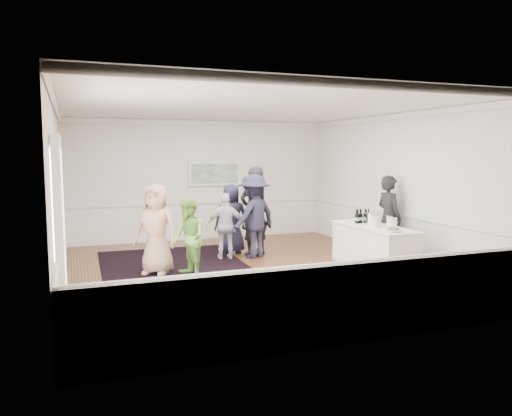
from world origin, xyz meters
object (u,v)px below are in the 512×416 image
object	(u,v)px
serving_table	(374,247)
nut_bowl	(394,230)
bartender	(389,218)
ice_bucket	(371,219)
guest_lilac	(226,226)
guest_dark_a	(254,216)
guest_navy	(232,219)
guest_dark_b	(254,211)
guest_green	(189,238)
guest_tan	(156,229)

from	to	relation	value
serving_table	nut_bowl	bearing A→B (deg)	-97.86
bartender	ice_bucket	size ratio (longest dim) A/B	7.12
guest_lilac	guest_dark_a	distance (m)	0.67
serving_table	guest_navy	distance (m)	3.35
serving_table	guest_dark_b	distance (m)	2.82
guest_green	ice_bucket	xyz separation A→B (m)	(3.73, -0.41, 0.22)
guest_dark_b	guest_lilac	bearing A→B (deg)	0.59
guest_tan	guest_navy	size ratio (longest dim) A/B	1.08
bartender	guest_dark_a	distance (m)	2.95
bartender	ice_bucket	world-z (taller)	bartender
guest_navy	nut_bowl	distance (m)	3.89
serving_table	guest_lilac	xyz separation A→B (m)	(-2.59, 1.83, 0.30)
guest_dark_b	guest_navy	xyz separation A→B (m)	(-0.42, 0.39, -0.20)
guest_lilac	ice_bucket	xyz separation A→B (m)	(2.61, -1.67, 0.24)
guest_dark_b	guest_navy	world-z (taller)	guest_dark_b
guest_green	guest_navy	distance (m)	2.36
guest_lilac	serving_table	bearing A→B (deg)	155.47
guest_green	serving_table	bearing A→B (deg)	70.21
bartender	guest_dark_a	bearing A→B (deg)	60.19
serving_table	guest_dark_b	world-z (taller)	guest_dark_b
serving_table	guest_tan	bearing A→B (deg)	166.81
guest_lilac	nut_bowl	world-z (taller)	guest_lilac
serving_table	guest_dark_a	world-z (taller)	guest_dark_a
guest_tan	guest_dark_a	size ratio (longest dim) A/B	0.94
guest_dark_a	nut_bowl	distance (m)	3.18
guest_tan	guest_dark_a	bearing A→B (deg)	54.84
bartender	nut_bowl	xyz separation A→B (m)	(-0.83, -1.33, -0.03)
guest_dark_a	ice_bucket	distance (m)	2.56
ice_bucket	nut_bowl	size ratio (longest dim) A/B	0.92
guest_lilac	guest_dark_b	distance (m)	0.82
guest_dark_b	ice_bucket	distance (m)	2.66
serving_table	guest_dark_b	size ratio (longest dim) A/B	1.04
ice_bucket	nut_bowl	xyz separation A→B (m)	(-0.14, -0.96, -0.08)
serving_table	nut_bowl	size ratio (longest dim) A/B	7.52
serving_table	guest_green	world-z (taller)	guest_green
serving_table	guest_tan	size ratio (longest dim) A/B	1.21
guest_dark_a	guest_dark_b	bearing A→B (deg)	-137.83
guest_tan	guest_navy	distance (m)	2.45
guest_lilac	nut_bowl	distance (m)	3.62
ice_bucket	guest_navy	bearing A→B (deg)	135.28
guest_lilac	guest_navy	world-z (taller)	guest_navy
serving_table	guest_dark_a	distance (m)	2.69
guest_tan	guest_dark_a	world-z (taller)	guest_dark_a
guest_tan	guest_dark_b	world-z (taller)	guest_dark_b
nut_bowl	guest_lilac	bearing A→B (deg)	133.27
guest_lilac	guest_dark_a	world-z (taller)	guest_dark_a
bartender	guest_tan	distance (m)	4.99
guest_dark_a	nut_bowl	bearing A→B (deg)	98.76
guest_dark_b	ice_bucket	xyz separation A→B (m)	(1.88, -1.88, -0.04)
guest_tan	serving_table	bearing A→B (deg)	22.43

